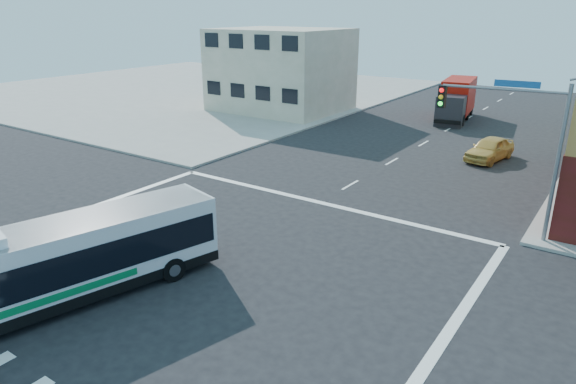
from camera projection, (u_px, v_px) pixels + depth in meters
The scene contains 7 objects.
ground at pixel (194, 273), 20.17m from camera, with size 120.00×120.00×0.00m, color black.
sidewalk_nw at pixel (189, 89), 65.95m from camera, with size 50.00×50.00×0.15m, color gray.
building_west at pixel (281, 70), 51.15m from camera, with size 12.06×10.06×8.00m.
signal_mast_ne at pixel (518, 129), 21.89m from camera, with size 7.91×1.13×8.07m.
transit_bus at pixel (64, 261), 17.75m from camera, with size 5.15×11.19×3.24m.
box_truck at pixel (456, 101), 47.47m from camera, with size 3.51×8.39×3.66m.
parked_car at pixel (490, 149), 35.01m from camera, with size 1.87×4.64×1.58m, color gold.
Camera 1 is at (13.17, -12.67, 9.82)m, focal length 32.00 mm.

